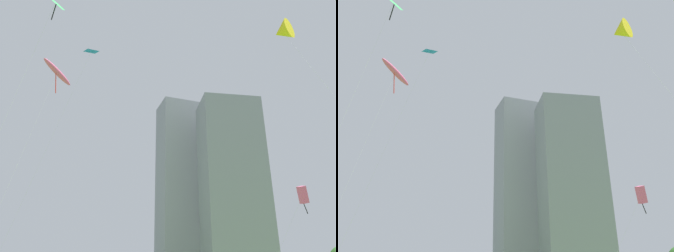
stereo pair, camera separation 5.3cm
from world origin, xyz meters
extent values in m
cylinder|color=silver|center=(19.86, 25.61, 6.28)|extent=(5.61, 4.44, 12.57)
cube|color=#E5598C|center=(22.66, 23.40, 12.57)|extent=(1.37, 1.32, 2.44)
cylinder|color=black|center=(22.66, 23.40, 11.19)|extent=(0.43, 0.45, 2.13)
cone|color=yellow|center=(12.25, 7.06, 23.63)|extent=(2.47, 2.33, 2.05)
cylinder|color=silver|center=(-11.15, 11.44, 13.68)|extent=(4.44, 1.27, 27.37)
pyramid|color=green|center=(-8.91, 12.04, 27.39)|extent=(2.69, 2.69, 2.38)
cylinder|color=black|center=(-8.94, 12.06, 26.15)|extent=(0.34, 0.34, 1.82)
cylinder|color=silver|center=(-9.92, 26.15, 15.66)|extent=(8.92, 2.54, 31.33)
pyramid|color=blue|center=(-5.48, 24.86, 31.36)|extent=(2.20, 2.81, 1.27)
cylinder|color=silver|center=(-11.41, 20.35, 12.73)|extent=(4.73, 2.99, 25.47)
ellipsoid|color=#E5598C|center=(-9.06, 21.84, 25.46)|extent=(3.58, 4.33, 1.71)
cylinder|color=red|center=(-9.06, 21.84, 23.90)|extent=(0.37, 0.33, 2.53)
cube|color=gray|center=(50.04, 107.61, 36.32)|extent=(25.04, 18.90, 72.63)
cube|color=gray|center=(38.19, 134.98, 41.88)|extent=(25.18, 17.50, 83.75)
camera|label=1|loc=(-3.97, -16.02, 2.06)|focal=37.48mm
camera|label=2|loc=(-3.92, -16.03, 2.06)|focal=37.48mm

